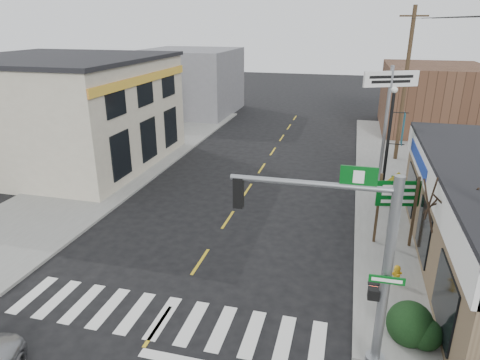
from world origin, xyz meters
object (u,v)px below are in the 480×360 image
(lamp_post, at_px, (390,139))
(bare_tree, at_px, (450,193))
(dance_center_sign, at_px, (389,96))
(guide_sign, at_px, (397,201))
(fire_hydrant, at_px, (397,274))
(traffic_signal_pole, at_px, (361,253))
(utility_pole_far, at_px, (405,84))

(lamp_post, height_order, bare_tree, lamp_post)
(bare_tree, bearing_deg, dance_center_sign, 96.70)
(guide_sign, bearing_deg, dance_center_sign, 78.29)
(fire_hydrant, relative_size, dance_center_sign, 0.11)
(fire_hydrant, bearing_deg, lamp_post, 91.19)
(fire_hydrant, height_order, dance_center_sign, dance_center_sign)
(fire_hydrant, xyz_separation_m, dance_center_sign, (-0.16, 10.67, 4.68))
(traffic_signal_pole, relative_size, guide_sign, 1.84)
(guide_sign, bearing_deg, fire_hydrant, -104.23)
(traffic_signal_pole, xyz_separation_m, utility_pole_far, (2.70, 20.09, 1.65))
(lamp_post, height_order, dance_center_sign, dance_center_sign)
(dance_center_sign, distance_m, bare_tree, 11.26)
(fire_hydrant, xyz_separation_m, bare_tree, (1.15, -0.45, 3.47))
(fire_hydrant, xyz_separation_m, lamp_post, (-0.15, 7.37, 3.11))
(traffic_signal_pole, relative_size, utility_pole_far, 0.58)
(lamp_post, distance_m, utility_pole_far, 8.66)
(lamp_post, xyz_separation_m, utility_pole_far, (1.29, 8.42, 1.57))
(lamp_post, bearing_deg, traffic_signal_pole, -80.82)
(guide_sign, height_order, utility_pole_far, utility_pole_far)
(bare_tree, bearing_deg, fire_hydrant, 158.47)
(lamp_post, bearing_deg, fire_hydrant, -72.75)
(utility_pole_far, bearing_deg, traffic_signal_pole, -94.23)
(utility_pole_far, bearing_deg, lamp_post, -95.29)
(utility_pole_far, bearing_deg, dance_center_sign, -100.79)
(guide_sign, distance_m, lamp_post, 4.59)
(fire_hydrant, relative_size, bare_tree, 0.15)
(dance_center_sign, bearing_deg, utility_pole_far, 50.98)
(traffic_signal_pole, distance_m, guide_sign, 7.64)
(traffic_signal_pole, height_order, dance_center_sign, dance_center_sign)
(fire_hydrant, height_order, utility_pole_far, utility_pole_far)
(fire_hydrant, xyz_separation_m, utility_pole_far, (1.14, 15.79, 4.68))
(fire_hydrant, relative_size, lamp_post, 0.12)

